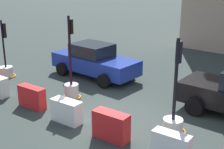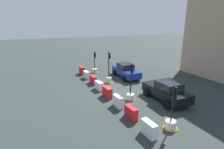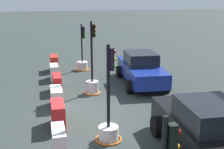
{
  "view_description": "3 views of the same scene",
  "coord_description": "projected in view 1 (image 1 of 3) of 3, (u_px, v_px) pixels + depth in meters",
  "views": [
    {
      "loc": [
        6.42,
        -8.14,
        5.03
      ],
      "look_at": [
        -0.51,
        0.68,
        1.3
      ],
      "focal_mm": 52.09,
      "sensor_mm": 36.0,
      "label": 1
    },
    {
      "loc": [
        13.92,
        -6.75,
        6.23
      ],
      "look_at": [
        -0.54,
        -0.06,
        1.47
      ],
      "focal_mm": 28.51,
      "sensor_mm": 36.0,
      "label": 2
    },
    {
      "loc": [
        10.82,
        -1.18,
        4.61
      ],
      "look_at": [
        -0.43,
        0.97,
        1.41
      ],
      "focal_mm": 48.72,
      "sensor_mm": 36.0,
      "label": 3
    }
  ],
  "objects": [
    {
      "name": "construction_barrier_2",
      "position": [
        32.0,
        97.0,
        12.13
      ],
      "size": [
        1.17,
        0.42,
        0.82
      ],
      "color": "red",
      "rests_on": "ground_plane"
    },
    {
      "name": "car_blue_estate",
      "position": [
        94.0,
        61.0,
        15.47
      ],
      "size": [
        4.43,
        2.16,
        1.59
      ],
      "color": "navy",
      "rests_on": "ground_plane"
    },
    {
      "name": "construction_barrier_3",
      "position": [
        67.0,
        111.0,
        10.97
      ],
      "size": [
        1.12,
        0.5,
        0.79
      ],
      "color": "white",
      "rests_on": "ground_plane"
    },
    {
      "name": "traffic_light_1",
      "position": [
        71.0,
        85.0,
        12.97
      ],
      "size": [
        0.75,
        0.75,
        3.3
      ],
      "color": "#B5ABAC",
      "rests_on": "ground_plane"
    },
    {
      "name": "construction_barrier_5",
      "position": [
        171.0,
        148.0,
        8.65
      ],
      "size": [
        1.05,
        0.42,
        0.88
      ],
      "color": "white",
      "rests_on": "ground_plane"
    },
    {
      "name": "traffic_light_2",
      "position": [
        173.0,
        118.0,
        10.24
      ],
      "size": [
        0.86,
        0.86,
        3.07
      ],
      "color": "silver",
      "rests_on": "ground_plane"
    },
    {
      "name": "construction_barrier_4",
      "position": [
        111.0,
        126.0,
        9.86
      ],
      "size": [
        1.17,
        0.49,
        0.88
      ],
      "color": "red",
      "rests_on": "ground_plane"
    },
    {
      "name": "ground_plane",
      "position": [
        111.0,
        117.0,
        11.42
      ],
      "size": [
        120.0,
        120.0,
        0.0
      ],
      "primitive_type": "plane",
      "color": "#2C3532"
    },
    {
      "name": "traffic_light_0",
      "position": [
        6.0,
        68.0,
        15.53
      ],
      "size": [
        0.85,
        0.85,
        2.72
      ],
      "color": "beige",
      "rests_on": "ground_plane"
    }
  ]
}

